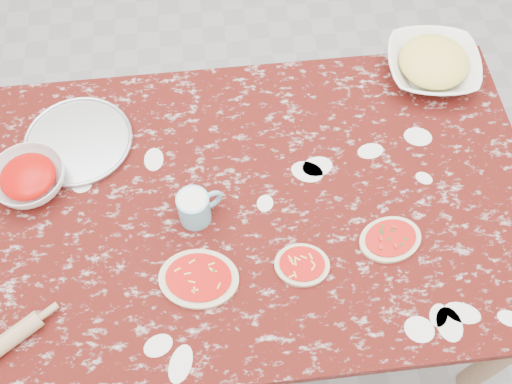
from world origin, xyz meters
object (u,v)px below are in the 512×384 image
object	(u,v)px
pizza_tray	(79,142)
cheese_bowl	(432,66)
worktable	(256,214)
flour_mug	(195,207)
sauce_bowl	(29,179)

from	to	relation	value
pizza_tray	cheese_bowl	bearing A→B (deg)	7.49
worktable	pizza_tray	xyz separation A→B (m)	(-0.50, 0.26, 0.09)
pizza_tray	cheese_bowl	world-z (taller)	cheese_bowl
pizza_tray	flour_mug	distance (m)	0.44
pizza_tray	worktable	bearing A→B (deg)	-26.93
pizza_tray	sauce_bowl	xyz separation A→B (m)	(-0.13, -0.13, 0.03)
worktable	cheese_bowl	bearing A→B (deg)	33.54
sauce_bowl	pizza_tray	bearing A→B (deg)	46.29
cheese_bowl	flour_mug	distance (m)	0.89
pizza_tray	flour_mug	size ratio (longest dim) A/B	2.48
worktable	flour_mug	size ratio (longest dim) A/B	12.62
pizza_tray	cheese_bowl	size ratio (longest dim) A/B	1.09
pizza_tray	sauce_bowl	world-z (taller)	sauce_bowl
worktable	pizza_tray	bearing A→B (deg)	153.07
pizza_tray	sauce_bowl	size ratio (longest dim) A/B	1.50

